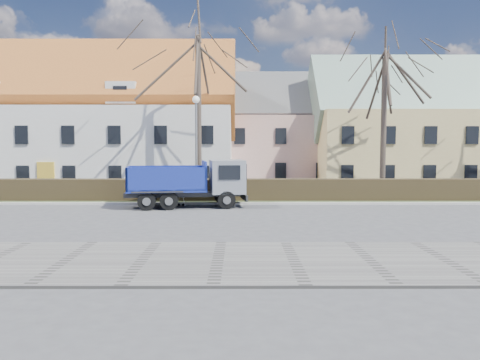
{
  "coord_description": "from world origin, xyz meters",
  "views": [
    {
      "loc": [
        0.62,
        -21.94,
        3.46
      ],
      "look_at": [
        0.67,
        2.19,
        1.6
      ],
      "focal_mm": 35.0,
      "sensor_mm": 36.0,
      "label": 1
    }
  ],
  "objects_px": {
    "dump_truck": "(183,183)",
    "cart_frame": "(178,201)",
    "streetlight": "(196,148)",
    "parked_car_a": "(150,184)"
  },
  "relations": [
    {
      "from": "dump_truck",
      "to": "cart_frame",
      "type": "relative_size",
      "value": 10.67
    },
    {
      "from": "streetlight",
      "to": "cart_frame",
      "type": "distance_m",
      "value": 4.24
    },
    {
      "from": "parked_car_a",
      "to": "streetlight",
      "type": "bearing_deg",
      "value": -144.14
    },
    {
      "from": "dump_truck",
      "to": "streetlight",
      "type": "xyz_separation_m",
      "value": [
        0.44,
        3.47,
        1.91
      ]
    },
    {
      "from": "streetlight",
      "to": "cart_frame",
      "type": "relative_size",
      "value": 10.36
    },
    {
      "from": "parked_car_a",
      "to": "dump_truck",
      "type": "bearing_deg",
      "value": -161.86
    },
    {
      "from": "cart_frame",
      "to": "parked_car_a",
      "type": "height_order",
      "value": "parked_car_a"
    },
    {
      "from": "cart_frame",
      "to": "parked_car_a",
      "type": "distance_m",
      "value": 7.87
    },
    {
      "from": "cart_frame",
      "to": "streetlight",
      "type": "bearing_deg",
      "value": 75.15
    },
    {
      "from": "dump_truck",
      "to": "streetlight",
      "type": "distance_m",
      "value": 3.98
    }
  ]
}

